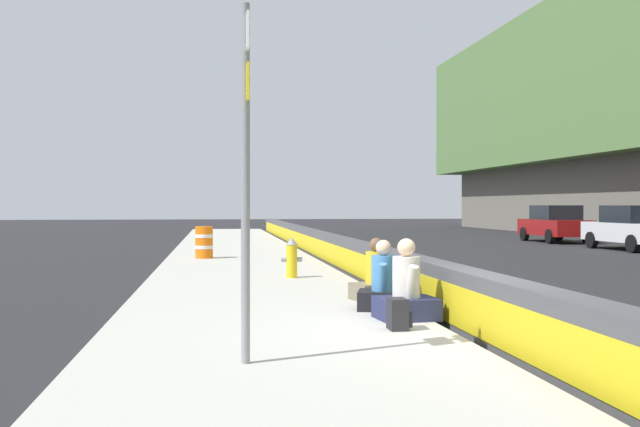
# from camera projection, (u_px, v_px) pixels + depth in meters

# --- Properties ---
(ground_plane) EXTENTS (160.00, 160.00, 0.00)m
(ground_plane) POSITION_uv_depth(u_px,v_px,m) (487.00, 342.00, 9.26)
(ground_plane) COLOR #232326
(ground_plane) RESTS_ON ground
(sidewalk_strip) EXTENTS (80.00, 4.40, 0.14)m
(sidewalk_strip) POSITION_uv_depth(u_px,v_px,m) (278.00, 342.00, 8.88)
(sidewalk_strip) COLOR #B5B2A8
(sidewalk_strip) RESTS_ON ground_plane
(jersey_barrier) EXTENTS (76.00, 0.45, 0.85)m
(jersey_barrier) POSITION_uv_depth(u_px,v_px,m) (487.00, 308.00, 9.25)
(jersey_barrier) COLOR #47474C
(jersey_barrier) RESTS_ON ground_plane
(route_sign_post) EXTENTS (0.44, 0.09, 3.60)m
(route_sign_post) POSITION_uv_depth(u_px,v_px,m) (246.00, 157.00, 7.35)
(route_sign_post) COLOR gray
(route_sign_post) RESTS_ON sidewalk_strip
(fire_hydrant) EXTENTS (0.26, 0.46, 0.88)m
(fire_hydrant) POSITION_uv_depth(u_px,v_px,m) (292.00, 257.00, 16.03)
(fire_hydrant) COLOR gold
(fire_hydrant) RESTS_ON sidewalk_strip
(seated_person_foreground) EXTENTS (0.76, 0.87, 1.12)m
(seated_person_foreground) POSITION_uv_depth(u_px,v_px,m) (406.00, 294.00, 10.22)
(seated_person_foreground) COLOR #23284C
(seated_person_foreground) RESTS_ON sidewalk_strip
(seated_person_middle) EXTENTS (0.82, 0.90, 1.06)m
(seated_person_middle) POSITION_uv_depth(u_px,v_px,m) (383.00, 288.00, 11.15)
(seated_person_middle) COLOR black
(seated_person_middle) RESTS_ON sidewalk_strip
(seated_person_rear) EXTENTS (0.81, 0.88, 1.04)m
(seated_person_rear) POSITION_uv_depth(u_px,v_px,m) (376.00, 281.00, 12.26)
(seated_person_rear) COLOR #706651
(seated_person_rear) RESTS_ON sidewalk_strip
(backpack) EXTENTS (0.32, 0.28, 0.40)m
(backpack) POSITION_uv_depth(u_px,v_px,m) (398.00, 314.00, 9.35)
(backpack) COLOR #232328
(backpack) RESTS_ON sidewalk_strip
(construction_barrel) EXTENTS (0.54, 0.54, 0.95)m
(construction_barrel) POSITION_uv_depth(u_px,v_px,m) (204.00, 242.00, 21.89)
(construction_barrel) COLOR orange
(construction_barrel) RESTS_ON sidewalk_strip
(parked_car_fourth) EXTENTS (4.51, 1.97, 1.71)m
(parked_car_fourth) POSITION_uv_depth(u_px,v_px,m) (633.00, 228.00, 27.91)
(parked_car_fourth) COLOR silver
(parked_car_fourth) RESTS_ON ground_plane
(parked_car_midline) EXTENTS (4.54, 2.03, 1.71)m
(parked_car_midline) POSITION_uv_depth(u_px,v_px,m) (555.00, 224.00, 34.04)
(parked_car_midline) COLOR maroon
(parked_car_midline) RESTS_ON ground_plane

